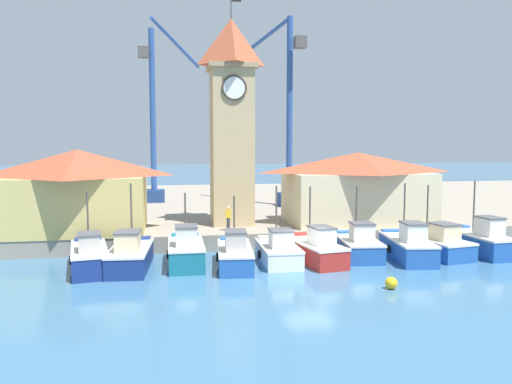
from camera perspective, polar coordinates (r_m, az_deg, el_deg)
name	(u,v)px	position (r m, az deg, el deg)	size (l,w,h in m)	color
ground_plane	(308,273)	(26.24, 5.98, -9.21)	(300.00, 300.00, 0.00)	#386689
quay_wharf	(238,205)	(51.26, -2.09, -1.45)	(120.00, 40.00, 1.04)	gray
fishing_boat_far_left	(89,256)	(27.86, -18.53, -7.00)	(2.62, 5.33, 4.13)	navy
fishing_boat_left_outer	(130,255)	(27.65, -14.16, -7.00)	(2.33, 5.34, 4.54)	navy
fishing_boat_left_inner	(186,251)	(27.83, -8.01, -6.68)	(2.04, 4.82, 3.95)	#196B7F
fishing_boat_mid_left	(235,254)	(27.24, -2.44, -7.09)	(2.25, 5.20, 3.83)	#2356A8
fishing_boat_center	(278,251)	(28.17, 2.56, -6.74)	(2.16, 4.56, 4.30)	silver
fishing_boat_mid_right	(315,249)	(28.53, 6.75, -6.50)	(2.62, 5.27, 4.25)	#AD2823
fishing_boat_right_inner	(358,245)	(30.07, 11.62, -5.97)	(2.60, 4.69, 4.19)	#2356A8
fishing_boat_right_outer	(408,246)	(30.26, 16.93, -5.93)	(2.59, 5.39, 4.38)	#2356A8
fishing_boat_far_right	(434,244)	(31.94, 19.68, -5.57)	(2.91, 5.39, 4.19)	#2356A8
fishing_boat_end_right	(480,241)	(33.24, 24.22, -5.11)	(2.10, 5.02, 4.43)	#2356A8
clock_tower	(232,116)	(35.09, -2.81, 8.65)	(3.32, 3.32, 15.79)	tan
warehouse_left	(78,190)	(34.15, -19.63, 0.27)	(8.75, 6.80, 5.29)	tan
warehouse_right	(357,187)	(36.72, 11.50, 0.61)	(10.33, 6.15, 5.04)	beige
port_crane_near	(155,133)	(50.08, -11.45, 6.63)	(6.31, 9.23, 17.83)	navy
port_crane_far	(288,134)	(45.82, 3.69, 6.68)	(4.59, 7.99, 17.02)	navy
mooring_buoy	(391,283)	(24.09, 15.20, -10.00)	(0.57, 0.57, 0.57)	gold
dock_worker_near_tower	(316,217)	(33.16, 6.82, -2.84)	(0.34, 0.22, 1.62)	#33333D
dock_worker_along_quay	(228,218)	(32.48, -3.19, -2.98)	(0.34, 0.22, 1.62)	#33333D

